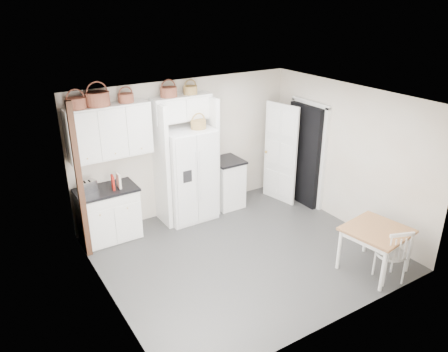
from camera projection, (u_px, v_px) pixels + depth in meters
floor at (244, 253)px, 7.32m from camera, size 4.50×4.50×0.00m
ceiling at (247, 100)px, 6.31m from camera, size 4.50×4.50×0.00m
wall_back at (186, 147)px, 8.38m from camera, size 4.50×0.00×4.50m
wall_left at (104, 219)px, 5.72m from camera, size 0.00×4.00×4.00m
wall_right at (347, 156)px, 7.92m from camera, size 0.00×4.00×4.00m
refrigerator at (188, 174)px, 8.20m from camera, size 0.92×0.74×1.78m
base_cab_left at (109, 214)px, 7.64m from camera, size 0.98×0.62×0.91m
base_cab_right at (226, 183)px, 8.82m from camera, size 0.54×0.65×0.95m
dining_table at (374, 250)px, 6.76m from camera, size 0.99×0.99×0.73m
windsor_chair at (391, 254)px, 6.49m from camera, size 0.55×0.53×0.90m
counter_left at (106, 190)px, 7.45m from camera, size 1.02×0.66×0.04m
counter_right at (226, 161)px, 8.63m from camera, size 0.58×0.69×0.04m
toaster at (88, 187)px, 7.27m from camera, size 0.32×0.25×0.20m
cookbook_red at (113, 182)px, 7.39m from camera, size 0.06×0.17×0.24m
cookbook_cream at (119, 181)px, 7.44m from camera, size 0.04×0.17×0.26m
basket_upper_a at (76, 103)px, 6.84m from camera, size 0.31×0.31×0.18m
basket_upper_b at (98, 99)px, 6.99m from camera, size 0.38×0.38×0.23m
basket_upper_c at (126, 98)px, 7.24m from camera, size 0.26×0.26×0.15m
basket_bridge_a at (169, 92)px, 7.62m from camera, size 0.30×0.30×0.17m
basket_bridge_b at (190, 90)px, 7.83m from camera, size 0.26×0.26×0.15m
basket_fridge_b at (198, 124)px, 7.84m from camera, size 0.29×0.29×0.16m
upper_cabinet at (109, 131)px, 7.28m from camera, size 1.40×0.34×0.90m
bridge_cabinet at (181, 108)px, 7.85m from camera, size 1.12×0.34×0.45m
fridge_panel_left at (161, 166)px, 7.88m from camera, size 0.08×0.60×2.30m
fridge_panel_right at (210, 156)px, 8.38m from camera, size 0.08×0.60×2.30m
trim_post at (80, 183)px, 6.80m from camera, size 0.09×0.09×2.60m
doorway_void at (305, 155)px, 8.76m from camera, size 0.18×0.85×2.05m
door_slab at (280, 154)px, 8.85m from camera, size 0.21×0.79×2.05m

